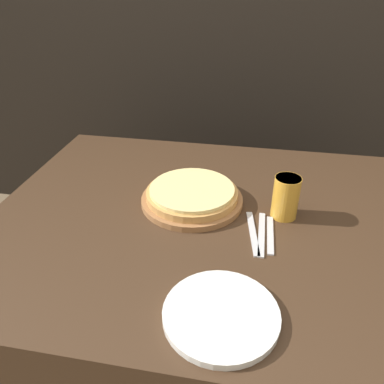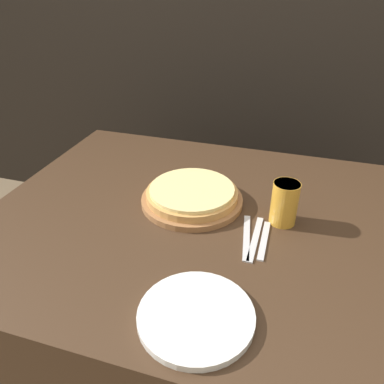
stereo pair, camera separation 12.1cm
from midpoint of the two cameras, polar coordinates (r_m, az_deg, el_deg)
The scene contains 8 objects.
ground_plane at distance 1.72m, azimuth 3.83°, elevation -25.08°, with size 12.00×12.00×0.00m, color #756047.
dining_table at distance 1.42m, azimuth 4.38°, elevation -16.53°, with size 1.37×1.08×0.76m.
pizza_on_board at distance 1.22m, azimuth 2.84°, elevation -0.65°, with size 0.33×0.33×0.06m.
beer_glass at distance 1.15m, azimuth 16.90°, elevation -1.48°, with size 0.08×0.08×0.13m.
dinner_plate at distance 0.87m, azimuth 4.83°, elevation -18.47°, with size 0.26×0.26×0.02m.
fork at distance 1.10m, azimuth 11.48°, elevation -6.86°, with size 0.05×0.21×0.00m.
dinner_knife at distance 1.10m, azimuth 12.77°, elevation -7.07°, with size 0.02×0.21×0.00m.
spoon at distance 1.10m, azimuth 14.07°, elevation -7.27°, with size 0.02×0.18×0.00m.
Camera 2 is at (0.24, -0.93, 1.43)m, focal length 35.00 mm.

